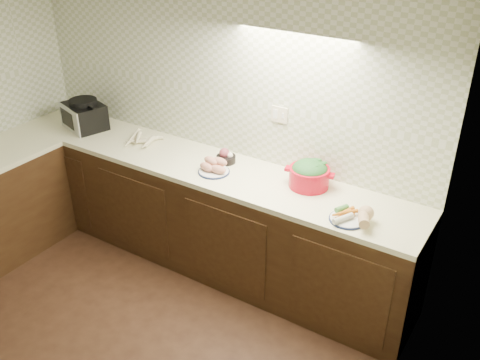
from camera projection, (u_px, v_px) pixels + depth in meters
The scene contains 8 objects.
room at pixel (16, 147), 2.71m from camera, with size 3.60×3.60×2.60m.
counter at pixel (65, 234), 4.10m from camera, with size 3.60×3.60×0.90m.
toaster_oven at pixel (84, 115), 4.71m from camera, with size 0.44×0.39×0.26m.
parsnip_pile at pixel (143, 140), 4.47m from camera, with size 0.39×0.27×0.07m.
sweet_potato_plate at pixel (214, 167), 4.01m from camera, with size 0.24×0.24×0.11m.
onion_bowl at pixel (226, 157), 4.15m from camera, with size 0.15×0.15×0.12m.
dutch_oven at pixel (309, 174), 3.79m from camera, with size 0.36×0.34×0.20m.
veg_plate at pixel (355, 215), 3.42m from camera, with size 0.30×0.29×0.11m.
Camera 1 is at (2.28, -1.46, 2.78)m, focal length 40.00 mm.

